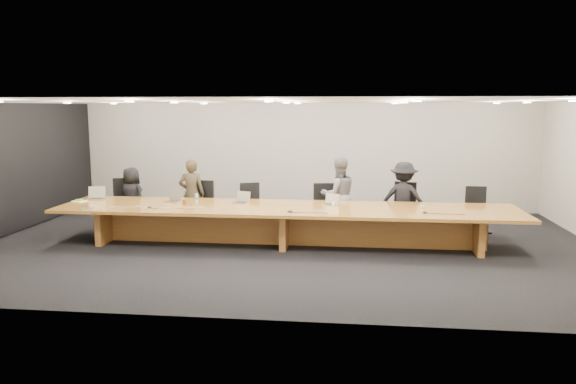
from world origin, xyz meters
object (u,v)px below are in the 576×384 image
(person_d, at_px, (403,198))
(mic_center, at_px, (290,211))
(chair_far_left, at_px, (123,203))
(mic_right, at_px, (425,212))
(av_box, at_px, (87,209))
(water_bottle, at_px, (197,198))
(chair_left, at_px, (200,204))
(chair_right, at_px, (402,208))
(chair_mid_left, at_px, (251,206))
(person_b, at_px, (192,194))
(person_a, at_px, (132,197))
(laptop_d, at_px, (330,199))
(paper_cup_near, at_px, (333,204))
(laptop_c, at_px, (241,197))
(chair_far_right, at_px, (477,211))
(amber_mug, at_px, (185,202))
(laptop_b, at_px, (173,196))
(mic_left, at_px, (149,207))
(chair_mid_right, at_px, (324,208))
(person_c, at_px, (339,195))
(conference_table, at_px, (286,218))
(laptop_a, at_px, (96,193))
(paper_cup_far, at_px, (422,207))

(person_d, bearing_deg, mic_center, 49.60)
(chair_far_left, xyz_separation_m, mic_right, (6.48, -1.57, 0.21))
(person_d, relative_size, av_box, 7.99)
(water_bottle, height_order, mic_center, water_bottle)
(chair_left, xyz_separation_m, chair_right, (4.44, -0.08, 0.02))
(chair_mid_left, bearing_deg, person_b, 163.40)
(person_a, height_order, laptop_d, person_a)
(person_b, distance_m, water_bottle, 1.02)
(laptop_d, relative_size, paper_cup_near, 3.47)
(laptop_c, bearing_deg, person_d, 33.05)
(chair_far_right, distance_m, paper_cup_near, 3.23)
(person_b, relative_size, laptop_d, 5.41)
(chair_right, relative_size, laptop_c, 3.68)
(person_a, bearing_deg, person_b, -162.21)
(amber_mug, bearing_deg, laptop_b, 139.05)
(person_b, distance_m, mic_left, 1.62)
(person_a, xyz_separation_m, laptop_c, (2.67, -0.89, 0.19))
(chair_mid_left, height_order, person_d, person_d)
(chair_far_left, distance_m, laptop_d, 4.80)
(chair_mid_right, height_order, person_d, person_d)
(person_c, bearing_deg, person_b, -18.39)
(person_b, relative_size, mic_center, 12.14)
(av_box, bearing_deg, mic_right, -13.18)
(conference_table, bearing_deg, laptop_b, 172.37)
(chair_far_left, distance_m, amber_mug, 2.18)
(chair_left, distance_m, mic_center, 2.90)
(chair_mid_left, xyz_separation_m, person_d, (3.28, -0.09, 0.25))
(av_box, bearing_deg, chair_far_left, 77.26)
(chair_far_left, distance_m, person_a, 0.25)
(amber_mug, bearing_deg, person_c, 21.49)
(person_a, relative_size, mic_left, 13.07)
(laptop_c, relative_size, av_box, 1.57)
(chair_left, relative_size, person_a, 0.79)
(laptop_d, distance_m, water_bottle, 2.71)
(person_d, relative_size, laptop_a, 4.39)
(chair_mid_left, distance_m, mic_left, 2.38)
(laptop_c, relative_size, paper_cup_near, 3.66)
(chair_far_left, xyz_separation_m, paper_cup_far, (6.48, -1.17, 0.24))
(person_a, relative_size, laptop_c, 4.45)
(conference_table, relative_size, person_a, 6.64)
(chair_mid_left, xyz_separation_m, mic_center, (1.06, -1.80, 0.25))
(chair_left, relative_size, chair_far_right, 1.05)
(person_c, distance_m, mic_center, 1.96)
(person_c, distance_m, paper_cup_near, 1.07)
(laptop_c, relative_size, water_bottle, 1.62)
(chair_far_right, height_order, mic_center, chair_far_right)
(person_b, relative_size, laptop_a, 4.41)
(conference_table, relative_size, amber_mug, 92.89)
(conference_table, relative_size, chair_mid_left, 8.65)
(person_d, bearing_deg, person_c, 9.71)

